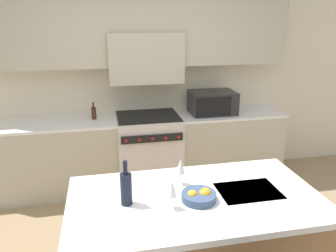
{
  "coord_description": "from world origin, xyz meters",
  "views": [
    {
      "loc": [
        -0.55,
        -2.06,
        2.12
      ],
      "look_at": [
        0.03,
        0.72,
        1.18
      ],
      "focal_mm": 35.0,
      "sensor_mm": 36.0,
      "label": 1
    }
  ],
  "objects_px": {
    "microwave": "(212,102)",
    "wine_bottle": "(126,188)",
    "wine_glass_near": "(172,189)",
    "fruit_bowl": "(199,196)",
    "range_stove": "(149,150)",
    "wine_glass_far": "(181,167)",
    "oil_bottle_on_counter": "(94,113)"
  },
  "relations": [
    {
      "from": "wine_bottle",
      "to": "oil_bottle_on_counter",
      "type": "height_order",
      "value": "wine_bottle"
    },
    {
      "from": "microwave",
      "to": "wine_glass_near",
      "type": "relative_size",
      "value": 2.8
    },
    {
      "from": "wine_glass_near",
      "to": "wine_glass_far",
      "type": "bearing_deg",
      "value": 66.67
    },
    {
      "from": "range_stove",
      "to": "wine_bottle",
      "type": "distance_m",
      "value": 2.09
    },
    {
      "from": "wine_bottle",
      "to": "fruit_bowl",
      "type": "height_order",
      "value": "wine_bottle"
    },
    {
      "from": "microwave",
      "to": "wine_bottle",
      "type": "height_order",
      "value": "wine_bottle"
    },
    {
      "from": "wine_glass_far",
      "to": "wine_bottle",
      "type": "bearing_deg",
      "value": -154.8
    },
    {
      "from": "microwave",
      "to": "wine_glass_near",
      "type": "height_order",
      "value": "microwave"
    },
    {
      "from": "wine_glass_near",
      "to": "fruit_bowl",
      "type": "height_order",
      "value": "wine_glass_near"
    },
    {
      "from": "wine_glass_near",
      "to": "microwave",
      "type": "bearing_deg",
      "value": 64.55
    },
    {
      "from": "microwave",
      "to": "oil_bottle_on_counter",
      "type": "bearing_deg",
      "value": 178.13
    },
    {
      "from": "wine_glass_far",
      "to": "oil_bottle_on_counter",
      "type": "relative_size",
      "value": 0.97
    },
    {
      "from": "wine_bottle",
      "to": "wine_glass_far",
      "type": "relative_size",
      "value": 1.54
    },
    {
      "from": "wine_glass_near",
      "to": "range_stove",
      "type": "bearing_deg",
      "value": 86.01
    },
    {
      "from": "microwave",
      "to": "range_stove",
      "type": "bearing_deg",
      "value": -178.75
    },
    {
      "from": "microwave",
      "to": "wine_glass_near",
      "type": "xyz_separation_m",
      "value": [
        -0.99,
        -2.09,
        -0.0
      ]
    },
    {
      "from": "wine_bottle",
      "to": "wine_glass_far",
      "type": "height_order",
      "value": "wine_bottle"
    },
    {
      "from": "wine_glass_near",
      "to": "fruit_bowl",
      "type": "xyz_separation_m",
      "value": [
        0.2,
        0.06,
        -0.11
      ]
    },
    {
      "from": "microwave",
      "to": "wine_glass_far",
      "type": "height_order",
      "value": "microwave"
    },
    {
      "from": "wine_glass_near",
      "to": "wine_glass_far",
      "type": "height_order",
      "value": "same"
    },
    {
      "from": "fruit_bowl",
      "to": "wine_bottle",
      "type": "bearing_deg",
      "value": 173.59
    },
    {
      "from": "range_stove",
      "to": "fruit_bowl",
      "type": "relative_size",
      "value": 3.94
    },
    {
      "from": "wine_glass_near",
      "to": "fruit_bowl",
      "type": "bearing_deg",
      "value": 15.81
    },
    {
      "from": "range_stove",
      "to": "fruit_bowl",
      "type": "distance_m",
      "value": 2.07
    },
    {
      "from": "wine_glass_near",
      "to": "fruit_bowl",
      "type": "distance_m",
      "value": 0.24
    },
    {
      "from": "range_stove",
      "to": "wine_glass_far",
      "type": "bearing_deg",
      "value": -90.35
    },
    {
      "from": "range_stove",
      "to": "wine_glass_near",
      "type": "distance_m",
      "value": 2.16
    },
    {
      "from": "range_stove",
      "to": "oil_bottle_on_counter",
      "type": "bearing_deg",
      "value": 174.14
    },
    {
      "from": "wine_bottle",
      "to": "wine_glass_near",
      "type": "relative_size",
      "value": 1.54
    },
    {
      "from": "range_stove",
      "to": "wine_glass_near",
      "type": "xyz_separation_m",
      "value": [
        -0.14,
        -2.07,
        0.59
      ]
    },
    {
      "from": "range_stove",
      "to": "microwave",
      "type": "relative_size",
      "value": 1.65
    },
    {
      "from": "microwave",
      "to": "wine_bottle",
      "type": "distance_m",
      "value": 2.36
    }
  ]
}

